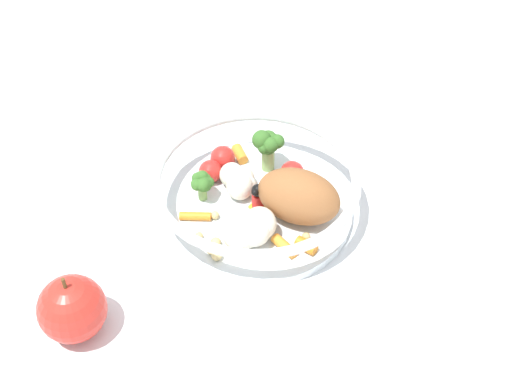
% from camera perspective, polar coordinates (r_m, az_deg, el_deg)
% --- Properties ---
extents(ground_plane, '(2.40, 2.40, 0.00)m').
position_cam_1_polar(ground_plane, '(0.78, -1.11, -2.04)').
color(ground_plane, white).
extents(food_container, '(0.23, 0.23, 0.07)m').
position_cam_1_polar(food_container, '(0.76, 0.32, -0.29)').
color(food_container, white).
rests_on(food_container, ground_plane).
extents(loose_apple, '(0.07, 0.07, 0.08)m').
position_cam_1_polar(loose_apple, '(0.68, -15.01, -9.34)').
color(loose_apple, red).
rests_on(loose_apple, ground_plane).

